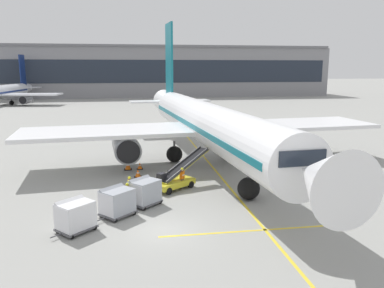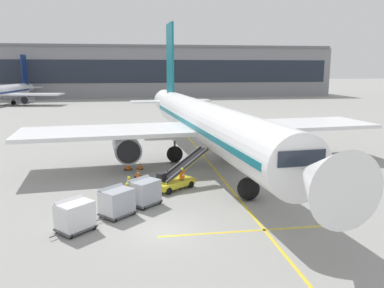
% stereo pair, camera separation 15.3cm
% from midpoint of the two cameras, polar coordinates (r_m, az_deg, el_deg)
% --- Properties ---
extents(ground_plane, '(600.00, 600.00, 0.00)m').
position_cam_midpoint_polar(ground_plane, '(23.32, -4.47, -12.65)').
color(ground_plane, gray).
extents(parked_airplane, '(35.86, 45.92, 15.60)m').
position_cam_midpoint_polar(parked_airplane, '(38.27, 1.84, 3.10)').
color(parked_airplane, white).
rests_on(parked_airplane, ground).
extents(belt_loader, '(5.04, 4.19, 2.91)m').
position_cam_midpoint_polar(belt_loader, '(30.62, -2.56, -5.05)').
color(belt_loader, gold).
rests_on(belt_loader, ground).
extents(baggage_cart_lead, '(2.55, 2.53, 1.91)m').
position_cam_midpoint_polar(baggage_cart_lead, '(27.15, -7.25, -6.95)').
color(baggage_cart_lead, '#515156').
rests_on(baggage_cart_lead, ground).
extents(baggage_cart_second, '(2.55, 2.53, 1.91)m').
position_cam_midpoint_polar(baggage_cart_second, '(25.48, -11.26, -8.31)').
color(baggage_cart_second, '#515156').
rests_on(baggage_cart_second, ground).
extents(baggage_cart_third, '(2.55, 2.53, 1.91)m').
position_cam_midpoint_polar(baggage_cart_third, '(23.81, -17.14, -10.03)').
color(baggage_cart_third, '#515156').
rests_on(baggage_cart_third, ground).
extents(ground_crew_by_loader, '(0.27, 0.57, 1.74)m').
position_cam_midpoint_polar(ground_crew_by_loader, '(28.41, -9.39, -6.20)').
color(ground_crew_by_loader, black).
rests_on(ground_crew_by_loader, ground).
extents(ground_crew_by_carts, '(0.43, 0.46, 1.74)m').
position_cam_midpoint_polar(ground_crew_by_carts, '(30.43, -1.61, -4.87)').
color(ground_crew_by_carts, '#514C42').
rests_on(ground_crew_by_carts, ground).
extents(ground_crew_marshaller, '(0.57, 0.26, 1.74)m').
position_cam_midpoint_polar(ground_crew_marshaller, '(26.85, -9.71, -7.24)').
color(ground_crew_marshaller, black).
rests_on(ground_crew_marshaller, ground).
extents(safety_cone_engine_keepout, '(0.56, 0.56, 0.64)m').
position_cam_midpoint_polar(safety_cone_engine_keepout, '(36.79, -7.85, -3.24)').
color(safety_cone_engine_keepout, black).
rests_on(safety_cone_engine_keepout, ground).
extents(safety_cone_wingtip, '(0.71, 0.71, 0.79)m').
position_cam_midpoint_polar(safety_cone_wingtip, '(36.78, -9.59, -3.17)').
color(safety_cone_wingtip, black).
rests_on(safety_cone_wingtip, ground).
extents(safety_cone_nose_mark, '(0.64, 0.64, 0.72)m').
position_cam_midpoint_polar(safety_cone_nose_mark, '(34.12, -8.14, -4.33)').
color(safety_cone_nose_mark, black).
rests_on(safety_cone_nose_mark, ground).
extents(apron_guidance_line_lead_in, '(0.20, 110.00, 0.01)m').
position_cam_midpoint_polar(apron_guidance_line_lead_in, '(38.36, 2.61, -3.02)').
color(apron_guidance_line_lead_in, yellow).
rests_on(apron_guidance_line_lead_in, ground).
extents(apron_guidance_line_stop_bar, '(12.00, 0.20, 0.01)m').
position_cam_midpoint_polar(apron_guidance_line_stop_bar, '(23.62, 9.82, -12.46)').
color(apron_guidance_line_stop_bar, yellow).
rests_on(apron_guidance_line_stop_bar, ground).
extents(terminal_building, '(146.61, 19.24, 16.61)m').
position_cam_midpoint_polar(terminal_building, '(133.69, -12.09, 10.46)').
color(terminal_building, gray).
rests_on(terminal_building, ground).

